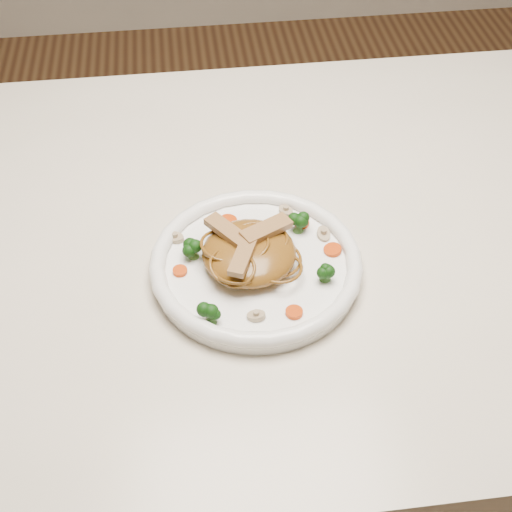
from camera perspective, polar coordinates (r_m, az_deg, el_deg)
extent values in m
plane|color=#4D2D1A|center=(1.55, 1.33, -18.19)|extent=(4.00, 4.00, 0.00)
cube|color=silver|center=(0.95, 2.06, 1.67)|extent=(1.20, 0.80, 0.04)
cylinder|color=brown|center=(1.59, 19.43, 1.97)|extent=(0.06, 0.06, 0.71)
cylinder|color=white|center=(0.86, 0.00, -1.02)|extent=(0.34, 0.34, 0.02)
ellipsoid|color=brown|center=(0.85, -0.57, 0.27)|extent=(0.12, 0.12, 0.04)
cube|color=#AC7E51|center=(0.85, 0.82, 2.16)|extent=(0.07, 0.05, 0.01)
cube|color=#AC7E51|center=(0.85, -2.35, 2.06)|extent=(0.05, 0.06, 0.01)
cube|color=#AC7E51|center=(0.82, -1.08, -0.05)|extent=(0.04, 0.06, 0.01)
cylinder|color=#C43D07|center=(0.91, 3.74, 2.69)|extent=(0.02, 0.02, 0.00)
cylinder|color=#C43D07|center=(0.85, -6.18, -1.21)|extent=(0.02, 0.02, 0.00)
cylinder|color=#C43D07|center=(0.88, 6.23, 0.50)|extent=(0.03, 0.03, 0.00)
cylinder|color=#C43D07|center=(0.91, -2.23, 2.91)|extent=(0.02, 0.02, 0.00)
cylinder|color=#C43D07|center=(0.81, 3.11, -4.57)|extent=(0.03, 0.03, 0.00)
cylinder|color=#C0AF90|center=(0.80, 0.01, -4.87)|extent=(0.02, 0.02, 0.01)
cylinder|color=#C0AF90|center=(0.90, 5.50, 1.77)|extent=(0.02, 0.02, 0.01)
cylinder|color=#C0AF90|center=(0.89, -6.57, 1.47)|extent=(0.03, 0.03, 0.01)
cylinder|color=#C0AF90|center=(0.92, 2.43, 3.67)|extent=(0.03, 0.03, 0.01)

